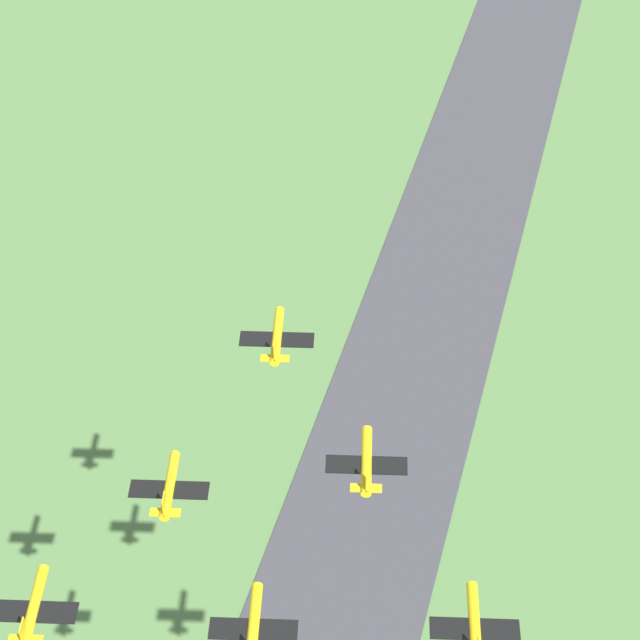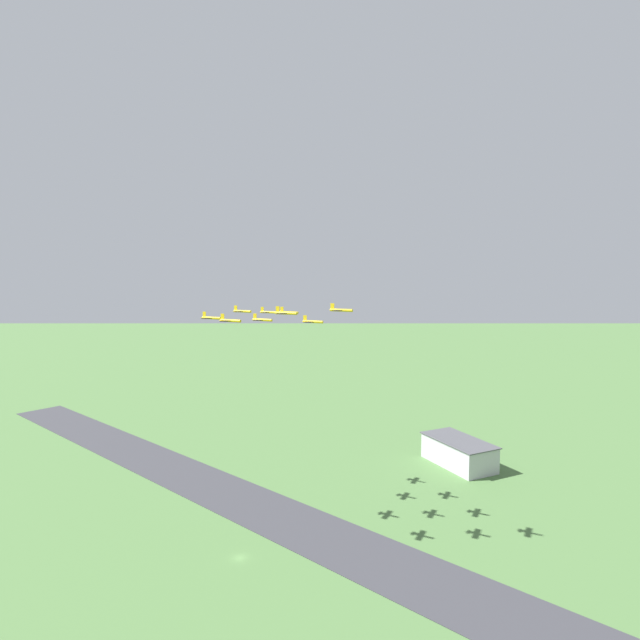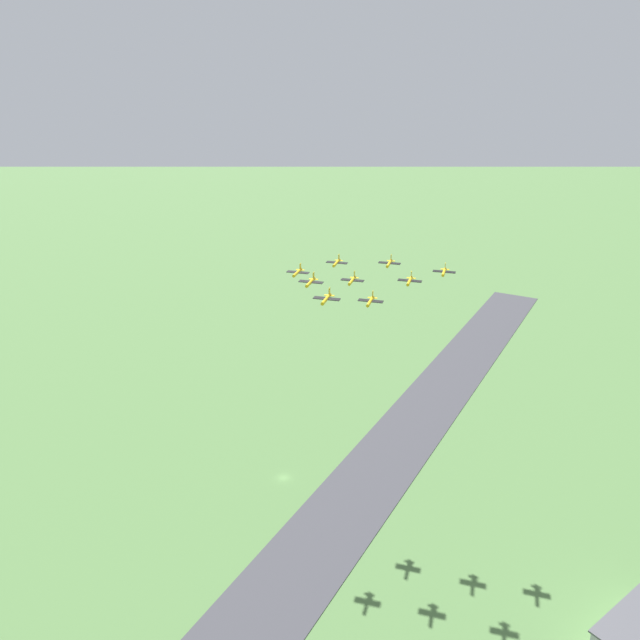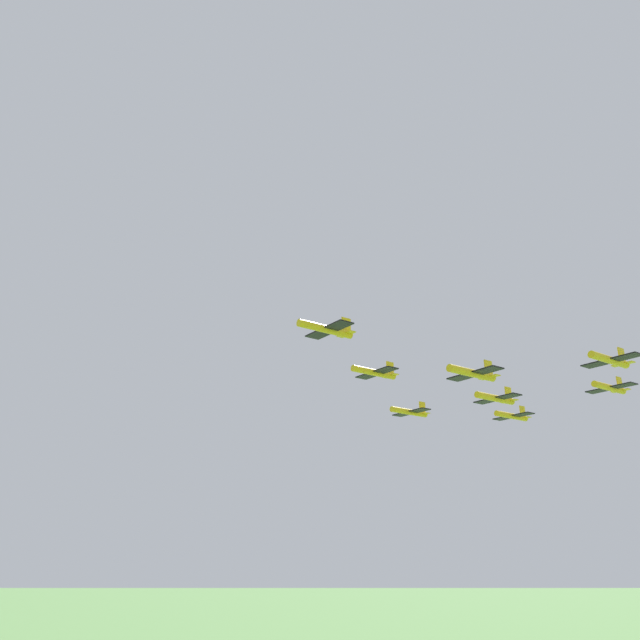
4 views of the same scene
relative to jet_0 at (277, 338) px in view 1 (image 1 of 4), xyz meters
The scene contains 6 objects.
jet_0 is the anchor object (origin of this frame).
jet_1 18.94m from the jet_0, ahead, with size 7.41×7.29×2.70m.
jet_2 18.24m from the jet_0, 67.10° to the left, with size 7.41×7.29×2.70m.
jet_3 36.55m from the jet_0, ahead, with size 7.41×7.29×2.70m.
jet_4 31.71m from the jet_0, 36.63° to the left, with size 7.41×7.29×2.70m.
jet_5 36.58m from the jet_0, 67.10° to the left, with size 7.41×7.29×2.70m.
Camera 1 is at (62.99, 28.20, 164.99)m, focal length 70.00 mm.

